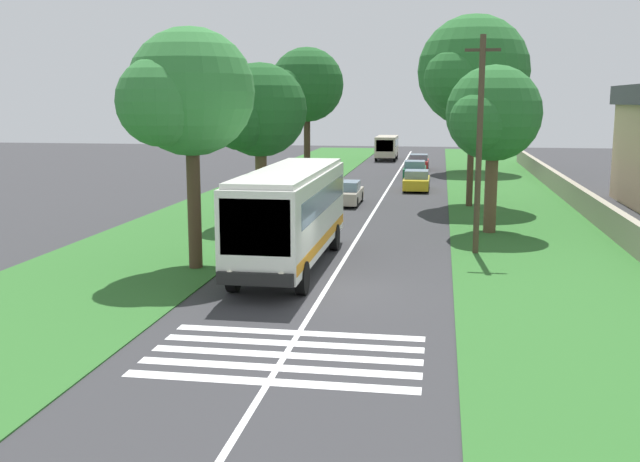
{
  "coord_description": "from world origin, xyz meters",
  "views": [
    {
      "loc": [
        -23.56,
        -3.67,
        6.21
      ],
      "look_at": [
        2.3,
        0.54,
        1.6
      ],
      "focal_mm": 41.62,
      "sensor_mm": 36.0,
      "label": 1
    }
  ],
  "objects_px": {
    "coach_bus": "(291,211)",
    "roadside_tree_right_1": "(471,74)",
    "trailing_minibus_0": "(387,145)",
    "roadside_tree_right_2": "(491,116)",
    "roadside_tree_right_0": "(472,79)",
    "trailing_car_2": "(415,170)",
    "utility_pole": "(479,143)",
    "trailing_car_0": "(346,194)",
    "trailing_car_1": "(416,181)",
    "roadside_tree_left_1": "(305,87)",
    "roadside_tree_left_2": "(258,113)",
    "roadside_tree_left_0": "(188,96)",
    "trailing_car_3": "(419,162)"
  },
  "relations": [
    {
      "from": "roadside_tree_right_2",
      "to": "utility_pole",
      "type": "bearing_deg",
      "value": 171.61
    },
    {
      "from": "trailing_car_0",
      "to": "roadside_tree_left_1",
      "type": "distance_m",
      "value": 12.9
    },
    {
      "from": "coach_bus",
      "to": "trailing_car_2",
      "type": "bearing_deg",
      "value": -5.78
    },
    {
      "from": "trailing_car_1",
      "to": "roadside_tree_left_2",
      "type": "height_order",
      "value": "roadside_tree_left_2"
    },
    {
      "from": "coach_bus",
      "to": "roadside_tree_right_0",
      "type": "relative_size",
      "value": 0.93
    },
    {
      "from": "coach_bus",
      "to": "trailing_car_0",
      "type": "height_order",
      "value": "coach_bus"
    },
    {
      "from": "roadside_tree_left_2",
      "to": "roadside_tree_right_0",
      "type": "xyz_separation_m",
      "value": [
        30.38,
        -11.65,
        2.47
      ]
    },
    {
      "from": "coach_bus",
      "to": "trailing_minibus_0",
      "type": "height_order",
      "value": "coach_bus"
    },
    {
      "from": "roadside_tree_left_2",
      "to": "roadside_tree_right_2",
      "type": "relative_size",
      "value": 1.03
    },
    {
      "from": "trailing_car_0",
      "to": "roadside_tree_right_2",
      "type": "height_order",
      "value": "roadside_tree_right_2"
    },
    {
      "from": "coach_bus",
      "to": "trailing_car_0",
      "type": "distance_m",
      "value": 17.52
    },
    {
      "from": "roadside_tree_left_1",
      "to": "roadside_tree_right_2",
      "type": "xyz_separation_m",
      "value": [
        -18.89,
        -12.24,
        -1.73
      ]
    },
    {
      "from": "trailing_car_2",
      "to": "roadside_tree_left_2",
      "type": "relative_size",
      "value": 0.53
    },
    {
      "from": "trailing_car_3",
      "to": "roadside_tree_left_1",
      "type": "xyz_separation_m",
      "value": [
        -13.69,
        7.99,
        6.56
      ]
    },
    {
      "from": "trailing_minibus_0",
      "to": "utility_pole",
      "type": "distance_m",
      "value": 49.22
    },
    {
      "from": "trailing_car_1",
      "to": "utility_pole",
      "type": "bearing_deg",
      "value": -171.75
    },
    {
      "from": "trailing_car_2",
      "to": "roadside_tree_left_1",
      "type": "relative_size",
      "value": 0.43
    },
    {
      "from": "coach_bus",
      "to": "roadside_tree_left_2",
      "type": "xyz_separation_m",
      "value": [
        9.77,
        3.68,
        3.46
      ]
    },
    {
      "from": "roadside_tree_right_1",
      "to": "utility_pole",
      "type": "bearing_deg",
      "value": 179.59
    },
    {
      "from": "coach_bus",
      "to": "utility_pole",
      "type": "distance_m",
      "value": 8.24
    },
    {
      "from": "roadside_tree_right_0",
      "to": "trailing_car_2",
      "type": "bearing_deg",
      "value": 144.49
    },
    {
      "from": "utility_pole",
      "to": "roadside_tree_left_2",
      "type": "bearing_deg",
      "value": 60.11
    },
    {
      "from": "roadside_tree_left_2",
      "to": "utility_pole",
      "type": "distance_m",
      "value": 12.34
    },
    {
      "from": "roadside_tree_left_0",
      "to": "roadside_tree_left_1",
      "type": "relative_size",
      "value": 0.88
    },
    {
      "from": "trailing_car_1",
      "to": "utility_pole",
      "type": "distance_m",
      "value": 22.29
    },
    {
      "from": "roadside_tree_right_2",
      "to": "roadside_tree_right_0",
      "type": "bearing_deg",
      "value": -0.41
    },
    {
      "from": "roadside_tree_right_0",
      "to": "roadside_tree_left_1",
      "type": "bearing_deg",
      "value": 135.01
    },
    {
      "from": "trailing_car_1",
      "to": "roadside_tree_right_2",
      "type": "height_order",
      "value": "roadside_tree_right_2"
    },
    {
      "from": "trailing_car_0",
      "to": "roadside_tree_right_1",
      "type": "bearing_deg",
      "value": -86.8
    },
    {
      "from": "roadside_tree_left_2",
      "to": "utility_pole",
      "type": "xyz_separation_m",
      "value": [
        -6.13,
        -10.66,
        -1.04
      ]
    },
    {
      "from": "trailing_car_0",
      "to": "roadside_tree_right_2",
      "type": "distance_m",
      "value": 12.69
    },
    {
      "from": "roadside_tree_left_2",
      "to": "utility_pole",
      "type": "bearing_deg",
      "value": -119.89
    },
    {
      "from": "coach_bus",
      "to": "roadside_tree_right_2",
      "type": "distance_m",
      "value": 12.19
    },
    {
      "from": "roadside_tree_left_1",
      "to": "roadside_tree_right_1",
      "type": "height_order",
      "value": "roadside_tree_right_1"
    },
    {
      "from": "trailing_minibus_0",
      "to": "utility_pole",
      "type": "relative_size",
      "value": 0.69
    },
    {
      "from": "roadside_tree_left_0",
      "to": "utility_pole",
      "type": "xyz_separation_m",
      "value": [
        4.39,
        -10.62,
        -1.81
      ]
    },
    {
      "from": "roadside_tree_left_0",
      "to": "trailing_minibus_0",
      "type": "bearing_deg",
      "value": -3.69
    },
    {
      "from": "coach_bus",
      "to": "trailing_car_1",
      "type": "relative_size",
      "value": 2.6
    },
    {
      "from": "trailing_car_0",
      "to": "roadside_tree_left_1",
      "type": "xyz_separation_m",
      "value": [
        10.22,
        4.34,
        6.56
      ]
    },
    {
      "from": "trailing_car_0",
      "to": "roadside_tree_right_0",
      "type": "bearing_deg",
      "value": -19.71
    },
    {
      "from": "trailing_minibus_0",
      "to": "roadside_tree_right_2",
      "type": "bearing_deg",
      "value": -169.62
    },
    {
      "from": "coach_bus",
      "to": "roadside_tree_left_2",
      "type": "relative_size",
      "value": 1.38
    },
    {
      "from": "roadside_tree_right_0",
      "to": "roadside_tree_right_1",
      "type": "bearing_deg",
      "value": 177.73
    },
    {
      "from": "trailing_minibus_0",
      "to": "roadside_tree_left_1",
      "type": "relative_size",
      "value": 0.6
    },
    {
      "from": "trailing_car_3",
      "to": "utility_pole",
      "type": "distance_m",
      "value": 38.09
    },
    {
      "from": "roadside_tree_left_1",
      "to": "trailing_car_2",
      "type": "bearing_deg",
      "value": -52.41
    },
    {
      "from": "trailing_minibus_0",
      "to": "roadside_tree_right_0",
      "type": "xyz_separation_m",
      "value": [
        -12.09,
        -8.19,
        6.52
      ]
    },
    {
      "from": "roadside_tree_right_0",
      "to": "roadside_tree_right_1",
      "type": "height_order",
      "value": "roadside_tree_right_0"
    },
    {
      "from": "coach_bus",
      "to": "roadside_tree_right_1",
      "type": "distance_m",
      "value": 20.02
    },
    {
      "from": "trailing_minibus_0",
      "to": "roadside_tree_right_2",
      "type": "height_order",
      "value": "roadside_tree_right_2"
    }
  ]
}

